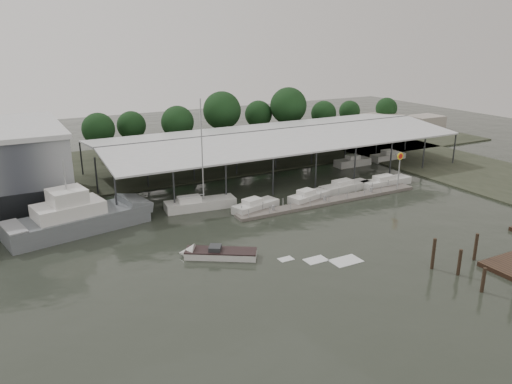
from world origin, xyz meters
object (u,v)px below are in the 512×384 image
speedboat_underway (215,254)px  grey_trawler (79,218)px  shell_fuel_sign (400,163)px  white_sailboat (199,204)px

speedboat_underway → grey_trawler: bearing=-20.3°
shell_fuel_sign → grey_trawler: (-43.56, 5.61, -2.35)m
shell_fuel_sign → white_sailboat: 29.41m
grey_trawler → white_sailboat: 15.00m
white_sailboat → speedboat_underway: 15.09m
speedboat_underway → white_sailboat: bearing=-74.0°
shell_fuel_sign → speedboat_underway: bearing=-165.6°
shell_fuel_sign → white_sailboat: white_sailboat is taller
shell_fuel_sign → speedboat_underway: size_ratio=0.33×
shell_fuel_sign → white_sailboat: size_ratio=0.39×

